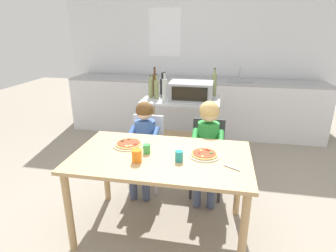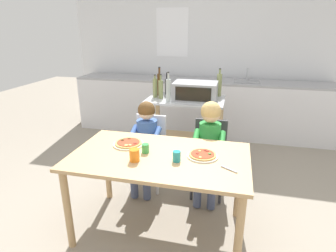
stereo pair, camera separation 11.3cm
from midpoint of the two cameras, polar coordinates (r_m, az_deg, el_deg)
name	(u,v)px [view 1 (the left image)]	position (r m, az deg, el deg)	size (l,w,h in m)	color
ground_plane	(181,169)	(3.70, 1.71, -8.71)	(11.76, 11.76, 0.00)	gray
back_wall_tiled	(197,51)	(5.08, 5.29, 15.01)	(4.69, 0.13, 2.70)	silver
kitchen_counter	(193,106)	(4.83, 4.50, 4.04)	(4.22, 0.60, 1.12)	silver
kitchen_island_cart	(181,120)	(3.72, 1.81, 1.28)	(0.99, 0.63, 0.88)	#B7BABF
toaster_oven	(191,91)	(3.57, 3.81, 7.17)	(0.54, 0.38, 0.22)	#999BA0
bottle_dark_olive_oil	(162,86)	(3.84, -2.00, 8.16)	(0.06, 0.06, 0.30)	black
bottle_squat_spirits	(165,90)	(3.44, -1.65, 7.33)	(0.06, 0.06, 0.37)	#ADB7B2
bottle_brown_beer	(155,84)	(3.76, -3.57, 8.51)	(0.06, 0.06, 0.38)	#4C2D14
bottle_tall_green_wine	(157,89)	(3.61, -3.25, 7.50)	(0.06, 0.06, 0.31)	olive
bottle_slim_sauce	(151,88)	(3.67, -4.44, 7.75)	(0.06, 0.06, 0.30)	olive
bottle_clear_vinegar	(214,84)	(3.80, 8.52, 8.41)	(0.07, 0.07, 0.37)	olive
dining_table	(161,165)	(2.37, -2.77, -8.04)	(1.46, 0.86, 0.75)	tan
dining_chair_left	(147,146)	(3.17, -5.32, -4.18)	(0.36, 0.36, 0.81)	silver
dining_chair_right	(207,152)	(3.06, 6.97, -5.19)	(0.36, 0.36, 0.81)	#333338
child_in_blue_striped_shirt	(144,137)	(3.00, -6.07, -2.24)	(0.32, 0.42, 0.99)	#424C6B
child_in_green_shirt	(208,138)	(2.87, 6.96, -2.47)	(0.32, 0.42, 1.04)	#424C6B
pizza_plate_cream	(129,144)	(2.53, -9.28, -3.68)	(0.27, 0.27, 0.03)	beige
pizza_plate_white	(204,154)	(2.32, 5.98, -5.80)	(0.25, 0.25, 0.03)	white
drinking_cup_green	(147,149)	(2.36, -5.72, -4.64)	(0.06, 0.06, 0.08)	green
drinking_cup_orange	(137,156)	(2.22, -7.84, -6.05)	(0.08, 0.08, 0.10)	orange
drinking_cup_teal	(179,156)	(2.21, 0.79, -6.16)	(0.06, 0.06, 0.09)	teal
serving_spoon	(232,168)	(2.16, 11.36, -8.35)	(0.01, 0.01, 0.14)	#B7BABF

